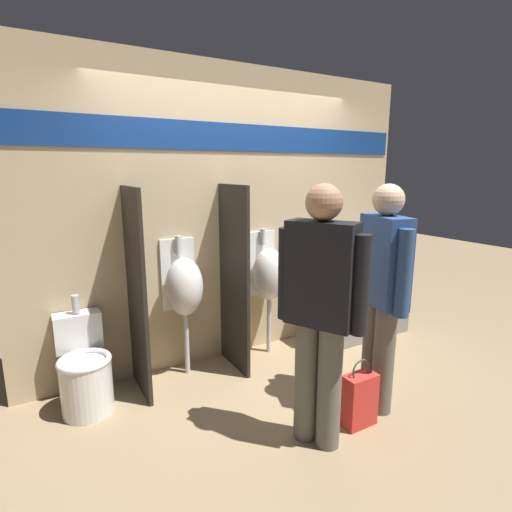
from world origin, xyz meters
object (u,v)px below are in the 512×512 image
(urinal_near_counter, at_px, (184,286))
(urinal_far, at_px, (268,274))
(toilet, at_px, (85,372))
(shopping_bag, at_px, (359,399))
(person_with_lanyard, at_px, (320,307))
(cell_phone, at_px, (342,263))
(sink_basin, at_px, (352,252))
(person_in_vest, at_px, (382,289))

(urinal_near_counter, distance_m, urinal_far, 0.85)
(toilet, distance_m, shopping_bag, 2.03)
(urinal_far, distance_m, person_with_lanyard, 1.39)
(cell_phone, xyz_separation_m, toilet, (-2.46, 0.06, -0.57))
(toilet, bearing_deg, sink_basin, 2.05)
(sink_basin, distance_m, person_with_lanyard, 1.93)
(person_with_lanyard, bearing_deg, sink_basin, -76.49)
(urinal_far, xyz_separation_m, toilet, (-1.71, -0.15, -0.51))
(toilet, xyz_separation_m, shopping_bag, (1.64, -1.18, -0.10))
(urinal_far, distance_m, shopping_bag, 1.46)
(sink_basin, relative_size, cell_phone, 2.33)
(person_in_vest, xyz_separation_m, person_with_lanyard, (-0.66, -0.10, 0.01))
(sink_basin, xyz_separation_m, urinal_far, (-1.03, 0.05, -0.12))
(urinal_far, bearing_deg, sink_basin, -2.90)
(cell_phone, relative_size, person_in_vest, 0.08)
(urinal_near_counter, xyz_separation_m, urinal_far, (0.85, 0.00, 0.00))
(sink_basin, bearing_deg, shopping_bag, -130.51)
(cell_phone, xyz_separation_m, urinal_near_counter, (-1.60, 0.21, -0.06))
(shopping_bag, bearing_deg, person_with_lanyard, 177.47)
(sink_basin, height_order, urinal_near_counter, urinal_near_counter)
(urinal_far, xyz_separation_m, person_with_lanyard, (-0.43, -1.32, 0.14))
(urinal_near_counter, height_order, person_with_lanyard, person_with_lanyard)
(sink_basin, xyz_separation_m, shopping_bag, (-1.09, -1.28, -0.73))
(urinal_far, height_order, shopping_bag, urinal_far)
(toilet, height_order, person_with_lanyard, person_with_lanyard)
(person_with_lanyard, bearing_deg, urinal_near_counter, -9.64)
(toilet, xyz_separation_m, person_with_lanyard, (1.27, -1.17, 0.65))
(urinal_near_counter, distance_m, shopping_bag, 1.66)
(person_in_vest, bearing_deg, sink_basin, -18.28)
(cell_phone, distance_m, shopping_bag, 1.54)
(urinal_near_counter, relative_size, person_in_vest, 0.73)
(sink_basin, relative_size, person_in_vest, 0.19)
(urinal_near_counter, bearing_deg, urinal_far, 0.00)
(urinal_near_counter, height_order, toilet, urinal_near_counter)
(cell_phone, relative_size, toilet, 0.17)
(urinal_far, relative_size, person_with_lanyard, 0.72)
(urinal_far, bearing_deg, person_with_lanyard, -108.29)
(toilet, bearing_deg, cell_phone, -1.38)
(person_with_lanyard, bearing_deg, urinal_far, -45.63)
(cell_phone, relative_size, urinal_near_counter, 0.11)
(cell_phone, relative_size, shopping_bag, 0.28)
(cell_phone, distance_m, urinal_near_counter, 1.62)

